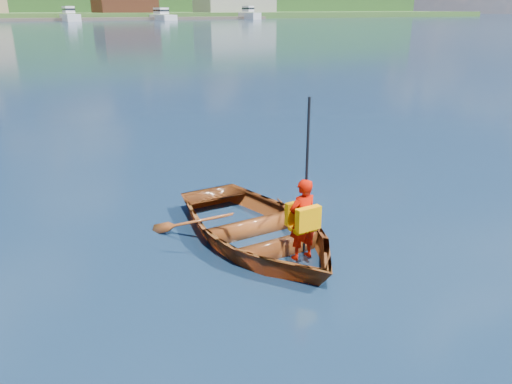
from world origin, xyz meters
TOP-DOWN VIEW (x-y plane):
  - ground at (0.00, 0.00)m, footprint 600.00×600.00m
  - rowboat at (1.03, -0.75)m, footprint 2.50×3.45m
  - child_paddler at (1.20, -1.65)m, footprint 0.40×0.34m
  - marina_yachts at (7.17, 143.35)m, footprint 142.55×13.77m

SIDE VIEW (x-z plane):
  - ground at x=0.00m, z-range 0.00..0.00m
  - rowboat at x=1.03m, z-range -0.15..0.55m
  - child_paddler at x=1.20m, z-range -0.38..1.69m
  - marina_yachts at x=7.17m, z-range -0.82..3.48m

